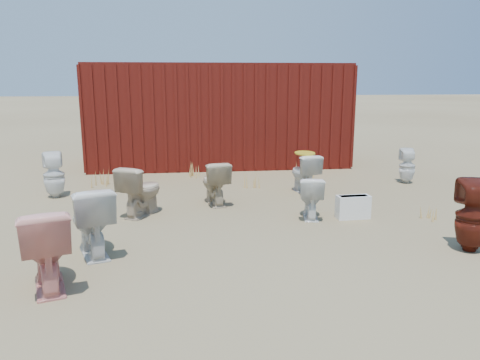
{
  "coord_description": "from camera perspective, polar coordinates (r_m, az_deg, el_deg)",
  "views": [
    {
      "loc": [
        -0.81,
        -6.33,
        2.08
      ],
      "look_at": [
        0.0,
        0.6,
        0.55
      ],
      "focal_mm": 35.0,
      "sensor_mm": 36.0,
      "label": 1
    }
  ],
  "objects": [
    {
      "name": "loose_lid_near",
      "position": [
        8.76,
        -11.18,
        -1.53
      ],
      "size": [
        0.46,
        0.55,
        0.02
      ],
      "primitive_type": "ellipsoid",
      "rotation": [
        0.0,
        0.0,
        -0.18
      ],
      "color": "#BDB189",
      "rests_on": "ground"
    },
    {
      "name": "weed_clump_e",
      "position": [
        10.33,
        7.59,
        1.4
      ],
      "size": [
        0.34,
        0.34,
        0.27
      ],
      "primitive_type": "cone",
      "color": "tan",
      "rests_on": "ground"
    },
    {
      "name": "loose_lid_far",
      "position": [
        9.65,
        -3.12,
        -0.02
      ],
      "size": [
        0.45,
        0.53,
        0.02
      ],
      "primitive_type": "ellipsoid",
      "rotation": [
        0.0,
        0.0,
        0.2
      ],
      "color": "beige",
      "rests_on": "ground"
    },
    {
      "name": "yellow_lid",
      "position": [
        8.59,
        7.91,
        3.27
      ],
      "size": [
        0.37,
        0.46,
        0.02
      ],
      "primitive_type": "ellipsoid",
      "color": "gold",
      "rests_on": "toilet_back_yellowlid"
    },
    {
      "name": "toilet_back_beige_left",
      "position": [
        7.81,
        -3.11,
        -0.32
      ],
      "size": [
        0.54,
        0.79,
        0.73
      ],
      "primitive_type": "imported",
      "rotation": [
        0.0,
        0.0,
        3.34
      ],
      "color": "#C4B18F",
      "rests_on": "ground"
    },
    {
      "name": "toilet_back_yellowlid",
      "position": [
        8.66,
        7.84,
        0.81
      ],
      "size": [
        0.54,
        0.78,
        0.73
      ],
      "primitive_type": "imported",
      "rotation": [
        0.0,
        0.0,
        3.34
      ],
      "color": "white",
      "rests_on": "ground"
    },
    {
      "name": "weed_clump_d",
      "position": [
        10.02,
        -5.33,
        1.15
      ],
      "size": [
        0.3,
        0.3,
        0.28
      ],
      "primitive_type": "cone",
      "color": "tan",
      "rests_on": "ground"
    },
    {
      "name": "ground",
      "position": [
        6.71,
        0.6,
        -5.69
      ],
      "size": [
        100.0,
        100.0,
        0.0
      ],
      "primitive_type": "plane",
      "color": "brown",
      "rests_on": "ground"
    },
    {
      "name": "weed_clump_c",
      "position": [
        10.04,
        8.63,
        1.34
      ],
      "size": [
        0.36,
        0.36,
        0.36
      ],
      "primitive_type": "cone",
      "color": "tan",
      "rests_on": "ground"
    },
    {
      "name": "loose_tank",
      "position": [
        7.25,
        13.61,
        -3.22
      ],
      "size": [
        0.51,
        0.23,
        0.35
      ],
      "primitive_type": "cube",
      "rotation": [
        0.0,
        0.0,
        0.06
      ],
      "color": "white",
      "rests_on": "ground"
    },
    {
      "name": "weed_clump_f",
      "position": [
        7.55,
        22.15,
        -3.72
      ],
      "size": [
        0.28,
        0.28,
        0.21
      ],
      "primitive_type": "cone",
      "color": "tan",
      "rests_on": "ground"
    },
    {
      "name": "toilet_front_a",
      "position": [
        5.84,
        -17.66,
        -4.72
      ],
      "size": [
        0.73,
        0.94,
        0.84
      ],
      "primitive_type": "imported",
      "rotation": [
        0.0,
        0.0,
        3.49
      ],
      "color": "silver",
      "rests_on": "ground"
    },
    {
      "name": "shipping_container",
      "position": [
        11.59,
        -2.66,
        8.0
      ],
      "size": [
        6.0,
        2.4,
        2.4
      ],
      "primitive_type": "cube",
      "color": "#51100D",
      "rests_on": "ground"
    },
    {
      "name": "toilet_front_maroon",
      "position": [
        6.33,
        26.51,
        -3.96
      ],
      "size": [
        0.5,
        0.51,
        0.89
      ],
      "primitive_type": "imported",
      "rotation": [
        0.0,
        0.0,
        2.84
      ],
      "color": "#53180E",
      "rests_on": "ground"
    },
    {
      "name": "toilet_front_c",
      "position": [
        7.13,
        8.61,
        -2.06
      ],
      "size": [
        0.47,
        0.69,
        0.64
      ],
      "primitive_type": "imported",
      "rotation": [
        0.0,
        0.0,
        2.96
      ],
      "color": "white",
      "rests_on": "ground"
    },
    {
      "name": "weed_clump_b",
      "position": [
        8.88,
        1.71,
        -0.26
      ],
      "size": [
        0.32,
        0.32,
        0.28
      ],
      "primitive_type": "cone",
      "color": "tan",
      "rests_on": "ground"
    },
    {
      "name": "toilet_back_e",
      "position": [
        9.95,
        19.7,
        1.62
      ],
      "size": [
        0.38,
        0.38,
        0.7
      ],
      "primitive_type": "imported",
      "rotation": [
        0.0,
        0.0,
        2.91
      ],
      "color": "white",
      "rests_on": "ground"
    },
    {
      "name": "toilet_back_beige_right",
      "position": [
        7.32,
        -11.98,
        -1.25
      ],
      "size": [
        0.76,
        0.88,
        0.78
      ],
      "primitive_type": "imported",
      "rotation": [
        0.0,
        0.0,
        2.61
      ],
      "color": "#C6AF91",
      "rests_on": "ground"
    },
    {
      "name": "toilet_front_pink",
      "position": [
        5.08,
        -22.61,
        -7.62
      ],
      "size": [
        0.71,
        0.94,
        0.85
      ],
      "primitive_type": "imported",
      "rotation": [
        0.0,
        0.0,
        3.45
      ],
      "color": "pink",
      "rests_on": "ground"
    },
    {
      "name": "weed_clump_a",
      "position": [
        9.54,
        -16.44,
        0.12
      ],
      "size": [
        0.36,
        0.36,
        0.28
      ],
      "primitive_type": "cone",
      "color": "tan",
      "rests_on": "ground"
    },
    {
      "name": "toilet_back_a",
      "position": [
        8.85,
        -21.74,
        0.56
      ],
      "size": [
        0.46,
        0.46,
        0.81
      ],
      "primitive_type": "imported",
      "rotation": [
        0.0,
        0.0,
        3.45
      ],
      "color": "white",
      "rests_on": "ground"
    }
  ]
}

